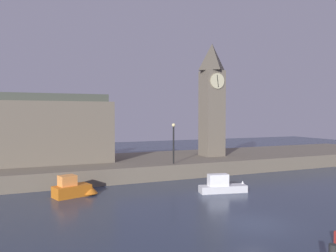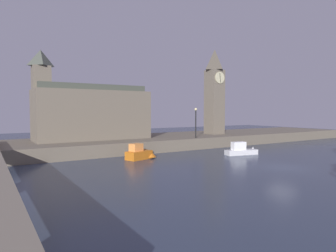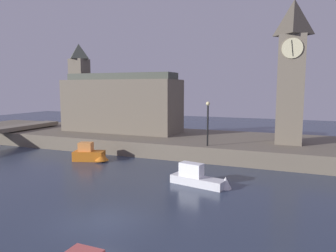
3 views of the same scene
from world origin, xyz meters
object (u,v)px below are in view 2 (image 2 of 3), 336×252
Objects in this scene: boat_patrol_orange at (141,153)px; boat_ferry_white at (243,150)px; streetlamp at (196,119)px; clock_tower at (214,90)px; parliament_hall at (89,112)px.

boat_patrol_orange reaches higher than boat_ferry_white.
streetlamp reaches higher than boat_ferry_white.
clock_tower reaches higher than boat_patrol_orange.
clock_tower is 9.21m from streetlamp.
boat_patrol_orange is 0.81× the size of boat_ferry_white.
parliament_hall is 3.54× the size of streetlamp.
boat_ferry_white is at bearing -77.77° from streetlamp.
clock_tower is 3.57× the size of boat_patrol_orange.
boat_ferry_white is at bearing -41.76° from parliament_hall.
boat_ferry_white is (1.57, -7.23, -3.53)m from streetlamp.
parliament_hall is 3.85× the size of boat_patrol_orange.
clock_tower is at bearing 31.19° from streetlamp.
boat_ferry_white is (11.84, -3.49, -0.10)m from boat_patrol_orange.
boat_ferry_white is at bearing -115.06° from clock_tower.
streetlamp is (-6.90, -4.18, -4.43)m from clock_tower.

